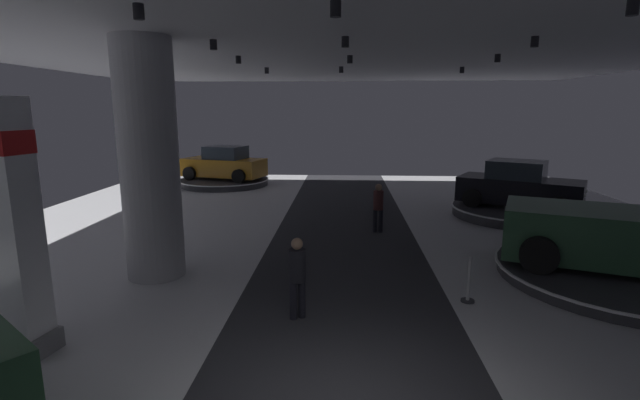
{
  "coord_description": "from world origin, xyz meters",
  "views": [
    {
      "loc": [
        -0.02,
        -5.19,
        3.93
      ],
      "look_at": [
        -0.69,
        7.43,
        1.4
      ],
      "focal_mm": 25.62,
      "sensor_mm": 36.0,
      "label": 1
    }
  ],
  "objects": [
    {
      "name": "column_left",
      "position": [
        -4.5,
        5.05,
        2.75
      ],
      "size": [
        1.33,
        1.33,
        5.5
      ],
      "color": "#ADADB2",
      "rests_on": "ground"
    },
    {
      "name": "display_platform_far_right",
      "position": [
        6.43,
        11.69,
        0.2
      ],
      "size": [
        4.74,
        4.74,
        0.37
      ],
      "color": "#333338",
      "rests_on": "ground"
    },
    {
      "name": "display_car_far_right",
      "position": [
        6.4,
        11.7,
        1.13
      ],
      "size": [
        4.54,
        3.68,
        1.71
      ],
      "color": "black",
      "rests_on": "display_platform_far_right"
    },
    {
      "name": "stanchion_b",
      "position": [
        2.57,
        3.83,
        0.37
      ],
      "size": [
        0.28,
        0.28,
        1.01
      ],
      "color": "#333338",
      "rests_on": "ground"
    },
    {
      "name": "display_car_deep_left",
      "position": [
        -6.25,
        18.11,
        1.1
      ],
      "size": [
        4.54,
        3.13,
        1.71
      ],
      "color": "#B77519",
      "rests_on": "display_platform_deep_left"
    },
    {
      "name": "visitor_walking_near",
      "position": [
        1.09,
        9.19,
        0.91
      ],
      "size": [
        0.32,
        0.32,
        1.59
      ],
      "color": "black",
      "rests_on": "ground"
    },
    {
      "name": "brand_sign_pylon",
      "position": [
        -5.38,
        1.47,
        2.13
      ],
      "size": [
        1.36,
        0.87,
        4.12
      ],
      "color": "slate",
      "rests_on": "ground"
    },
    {
      "name": "visitor_walking_far",
      "position": [
        -0.87,
        2.89,
        0.91
      ],
      "size": [
        0.32,
        0.32,
        1.59
      ],
      "color": "black",
      "rests_on": "ground"
    },
    {
      "name": "display_platform_deep_left",
      "position": [
        -6.28,
        18.12,
        0.18
      ],
      "size": [
        4.61,
        4.61,
        0.33
      ],
      "color": "#333338",
      "rests_on": "ground"
    },
    {
      "name": "display_platform_mid_right",
      "position": [
        6.54,
        5.28,
        0.16
      ],
      "size": [
        5.68,
        5.68,
        0.28
      ],
      "color": "#333338",
      "rests_on": "ground"
    }
  ]
}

